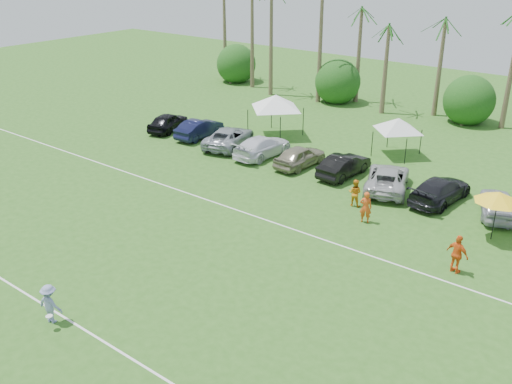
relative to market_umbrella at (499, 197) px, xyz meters
The scene contains 25 objects.
field_lines 18.21m from the market_umbrella, 141.35° to the right, with size 80.00×12.10×0.01m.
palm_tree_0 40.99m from the market_umbrella, 152.60° to the left, with size 2.40×2.40×8.90m.
palm_tree_1 36.80m from the market_umbrella, 148.96° to the left, with size 2.40×2.40×9.90m.
palm_tree_4 26.54m from the market_umbrella, 134.05° to the left, with size 2.40×2.40×8.90m.
palm_tree_5 24.19m from the market_umbrella, 127.00° to the left, with size 2.40×2.40×9.90m.
palm_tree_6 22.35m from the market_umbrella, 118.36° to the left, with size 2.40×2.40×10.90m.
bush_tree_0 38.54m from the market_umbrella, 149.22° to the left, with size 4.00×4.00×4.00m.
bush_tree_1 28.17m from the market_umbrella, 135.56° to the left, with size 4.00×4.00×4.00m.
bush_tree_2 21.33m from the market_umbrella, 112.35° to the left, with size 4.00×4.00×4.00m.
sideline_player_a 6.56m from the market_umbrella, 159.82° to the right, with size 0.65×0.42×1.77m, color #E04D18.
sideline_player_b 7.66m from the market_umbrella, behind, with size 0.78×0.60×1.60m, color orange.
sideline_player_c 4.51m from the market_umbrella, 94.22° to the right, with size 1.10×0.46×1.87m, color orange.
canopy_tent_left 19.86m from the market_umbrella, 159.52° to the left, with size 4.70×4.70×3.81m.
canopy_tent_right 12.69m from the market_umbrella, 137.14° to the left, with size 3.90×3.90×3.16m.
market_umbrella is the anchor object (origin of this frame).
frisbee_player 21.23m from the market_umbrella, 123.24° to the right, with size 1.19×0.89×1.67m.
parked_car_0 26.40m from the market_umbrella, behind, with size 1.70×4.22×1.44m, color black.
parked_car_1 23.27m from the market_umbrella, behind, with size 1.52×4.36×1.44m, color #111434.
parked_car_2 20.08m from the market_umbrella, behind, with size 2.38×5.17×1.44m, color #959BA4.
parked_car_3 16.92m from the market_umbrella, behind, with size 2.01×4.95×1.44m, color white.
parked_car_4 13.78m from the market_umbrella, 169.00° to the left, with size 1.70×4.22×1.44m, color gray.
parked_car_5 10.78m from the market_umbrella, 163.99° to the left, with size 1.52×4.36×1.44m, color black.
parked_car_6 7.68m from the market_umbrella, 159.93° to the left, with size 2.38×5.17×1.44m, color #B1B1B2.
parked_car_7 5.07m from the market_umbrella, 143.57° to the left, with size 2.01×4.95×1.44m, color black.
parked_car_8 3.46m from the market_umbrella, 102.71° to the left, with size 1.70×4.22×1.44m, color #B6B7C4.
Camera 1 is at (20.34, -8.24, 13.81)m, focal length 40.00 mm.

